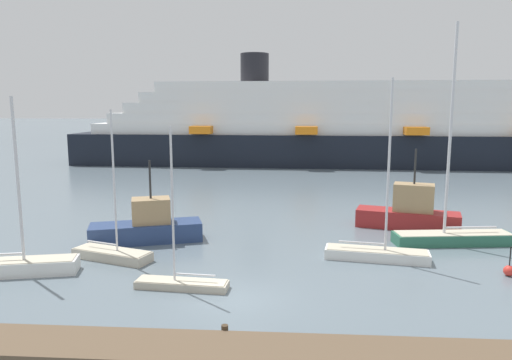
% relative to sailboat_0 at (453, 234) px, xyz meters
% --- Properties ---
extents(ground_plane, '(600.00, 600.00, 0.00)m').
position_rel_sailboat_0_xyz_m(ground_plane, '(-12.25, -9.12, -0.64)').
color(ground_plane, slate).
extents(dock_pier, '(27.42, 2.34, 0.83)m').
position_rel_sailboat_0_xyz_m(dock_pier, '(-12.25, -14.50, -0.30)').
color(dock_pier, brown).
rests_on(dock_pier, ground_plane).
extents(sailboat_0, '(7.34, 2.43, 13.12)m').
position_rel_sailboat_0_xyz_m(sailboat_0, '(0.00, 0.00, 0.00)').
color(sailboat_0, '#2D6B51').
rests_on(sailboat_0, ground_plane).
extents(sailboat_1, '(5.71, 2.25, 9.81)m').
position_rel_sailboat_0_xyz_m(sailboat_1, '(-5.19, -3.34, -0.17)').
color(sailboat_1, white).
rests_on(sailboat_1, ground_plane).
extents(sailboat_2, '(6.21, 2.69, 8.83)m').
position_rel_sailboat_0_xyz_m(sailboat_2, '(-23.71, -6.90, -0.14)').
color(sailboat_2, white).
rests_on(sailboat_2, ground_plane).
extents(sailboat_3, '(4.39, 1.38, 7.47)m').
position_rel_sailboat_0_xyz_m(sailboat_3, '(-14.97, -8.10, -0.29)').
color(sailboat_3, '#BCB29E').
rests_on(sailboat_3, ground_plane).
extents(sailboat_4, '(4.74, 2.78, 8.18)m').
position_rel_sailboat_0_xyz_m(sailboat_4, '(-19.70, -4.28, -0.26)').
color(sailboat_4, '#BCB29E').
rests_on(sailboat_4, ground_plane).
extents(fishing_boat_0, '(7.08, 3.79, 5.51)m').
position_rel_sailboat_0_xyz_m(fishing_boat_0, '(-1.73, 3.66, 0.46)').
color(fishing_boat_0, maroon).
rests_on(fishing_boat_0, ground_plane).
extents(fishing_boat_1, '(7.08, 4.03, 5.09)m').
position_rel_sailboat_0_xyz_m(fishing_boat_1, '(-18.79, -0.67, 0.30)').
color(fishing_boat_1, navy).
rests_on(fishing_boat_1, ground_plane).
extents(channel_buoy_0, '(0.53, 0.53, 1.50)m').
position_rel_sailboat_0_xyz_m(channel_buoy_0, '(0.91, -5.41, -0.36)').
color(channel_buoy_0, red).
rests_on(channel_buoy_0, ground_plane).
extents(cruise_ship, '(81.35, 14.63, 15.80)m').
position_rel_sailboat_0_xyz_m(cruise_ship, '(-0.53, 39.93, 4.44)').
color(cruise_ship, black).
rests_on(cruise_ship, ground_plane).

